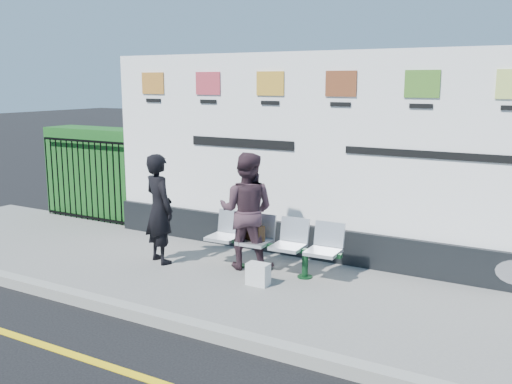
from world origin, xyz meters
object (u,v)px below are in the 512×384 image
woman_left (159,209)px  woman_right (247,211)px  billboard (340,173)px  bench (271,257)px

woman_left → woman_right: bearing=-138.2°
billboard → woman_right: billboard is taller
billboard → woman_left: (-2.22, -1.32, -0.51)m
woman_left → woman_right: size_ratio=0.97×
bench → woman_left: (-1.60, -0.40, 0.58)m
bench → woman_right: 0.73m
billboard → woman_left: size_ratio=5.06×
woman_left → billboard: bearing=-126.1°
bench → woman_left: 1.75m
bench → woman_left: size_ratio=1.22×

